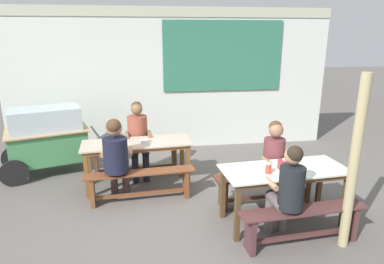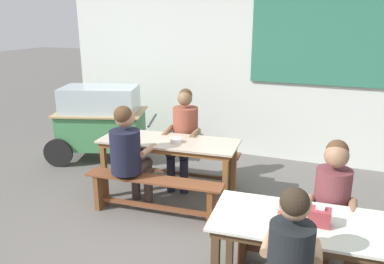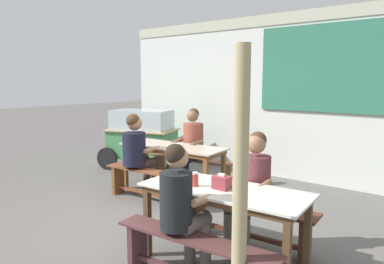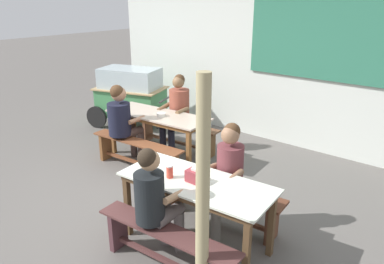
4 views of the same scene
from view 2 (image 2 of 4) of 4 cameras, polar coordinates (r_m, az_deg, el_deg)
The scene contains 15 objects.
ground_plane at distance 4.04m, azimuth 0.75°, elevation -16.54°, with size 40.00×40.00×0.00m, color #615D58.
backdrop_wall at distance 6.17m, azimuth 10.96°, elevation 10.26°, with size 6.82×0.23×2.94m.
dining_table_far at distance 4.75m, azimuth -3.48°, elevation -2.16°, with size 1.76×0.76×0.76m.
dining_table_near at distance 3.09m, azimuth 18.39°, elevation -14.03°, with size 1.65×0.80×0.76m.
bench_far_back at distance 5.33m, azimuth -1.47°, elevation -4.24°, with size 1.62×0.37×0.46m.
bench_far_front at distance 4.45m, azimuth -5.74°, elevation -8.83°, with size 1.64×0.38×0.46m.
bench_near_back at distance 3.72m, azimuth 17.81°, elevation -14.89°, with size 1.53×0.42×0.46m.
food_cart at distance 6.23m, azimuth -13.45°, elevation 1.93°, with size 1.80×1.25×1.18m.
person_near_front at distance 2.71m, azimuth 14.45°, elevation -17.82°, with size 0.41×0.52×1.25m.
person_center_facing at distance 5.11m, azimuth -1.20°, elevation 0.03°, with size 0.47×0.59×1.31m.
person_left_back_turned at distance 4.46m, azimuth -9.45°, elevation -2.71°, with size 0.46×0.56×1.29m.
person_right_near_table at distance 3.46m, azimuth 19.94°, elevation -10.17°, with size 0.41×0.57×1.25m.
tissue_box at distance 3.00m, azimuth 18.44°, elevation -11.88°, with size 0.16×0.12×0.15m.
condiment_jar at distance 2.94m, azimuth 13.28°, elevation -12.00°, with size 0.07×0.07×0.14m.
soup_bowl at distance 4.63m, azimuth -2.37°, elevation -1.24°, with size 0.14×0.14×0.05m, color silver.
Camera 2 is at (1.20, -3.15, 2.22)m, focal length 35.84 mm.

